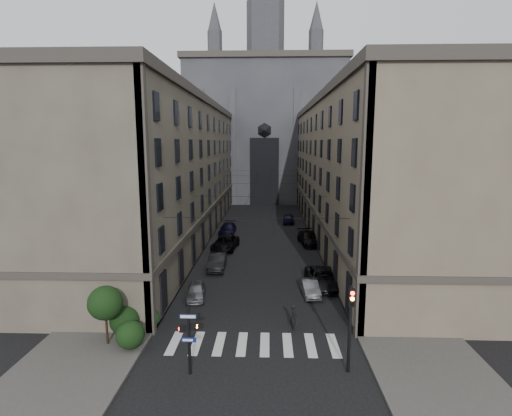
# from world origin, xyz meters

# --- Properties ---
(ground) EXTENTS (260.00, 260.00, 0.00)m
(ground) POSITION_xyz_m (0.00, 0.00, 0.00)
(ground) COLOR black
(ground) RESTS_ON ground
(sidewalk_left) EXTENTS (7.00, 80.00, 0.15)m
(sidewalk_left) POSITION_xyz_m (-10.50, 36.00, 0.07)
(sidewalk_left) COLOR #383533
(sidewalk_left) RESTS_ON ground
(sidewalk_right) EXTENTS (7.00, 80.00, 0.15)m
(sidewalk_right) POSITION_xyz_m (10.50, 36.00, 0.07)
(sidewalk_right) COLOR #383533
(sidewalk_right) RESTS_ON ground
(zebra_crossing) EXTENTS (11.00, 3.20, 0.01)m
(zebra_crossing) POSITION_xyz_m (0.00, 5.00, 0.01)
(zebra_crossing) COLOR beige
(zebra_crossing) RESTS_ON ground
(building_left) EXTENTS (13.60, 60.60, 18.85)m
(building_left) POSITION_xyz_m (-13.44, 36.00, 9.34)
(building_left) COLOR #4A4338
(building_left) RESTS_ON ground
(building_right) EXTENTS (13.60, 60.60, 18.85)m
(building_right) POSITION_xyz_m (13.44, 36.00, 9.34)
(building_right) COLOR brown
(building_right) RESTS_ON ground
(gothic_tower) EXTENTS (35.00, 23.00, 58.00)m
(gothic_tower) POSITION_xyz_m (0.00, 74.96, 17.80)
(gothic_tower) COLOR #2D2D33
(gothic_tower) RESTS_ON ground
(pedestrian_signal_left) EXTENTS (1.02, 0.38, 4.00)m
(pedestrian_signal_left) POSITION_xyz_m (-3.51, 1.50, 2.32)
(pedestrian_signal_left) COLOR black
(pedestrian_signal_left) RESTS_ON ground
(traffic_light_right) EXTENTS (0.34, 0.50, 5.20)m
(traffic_light_right) POSITION_xyz_m (5.60, 1.92, 3.29)
(traffic_light_right) COLOR black
(traffic_light_right) RESTS_ON ground
(shrub_cluster) EXTENTS (3.90, 4.40, 3.90)m
(shrub_cluster) POSITION_xyz_m (-8.72, 5.01, 1.80)
(shrub_cluster) COLOR black
(shrub_cluster) RESTS_ON sidewalk_left
(tram_wires) EXTENTS (14.00, 60.00, 0.43)m
(tram_wires) POSITION_xyz_m (0.00, 35.63, 7.25)
(tram_wires) COLOR black
(tram_wires) RESTS_ON ground
(car_left_near) EXTENTS (2.02, 3.97, 1.30)m
(car_left_near) POSITION_xyz_m (-5.19, 12.71, 0.65)
(car_left_near) COLOR slate
(car_left_near) RESTS_ON ground
(car_left_midnear) EXTENTS (1.83, 4.97, 1.63)m
(car_left_midnear) POSITION_xyz_m (-4.39, 20.57, 0.81)
(car_left_midnear) COLOR black
(car_left_midnear) RESTS_ON ground
(car_left_midfar) EXTENTS (3.36, 6.14, 1.63)m
(car_left_midfar) POSITION_xyz_m (-4.40, 28.21, 0.82)
(car_left_midfar) COLOR black
(car_left_midfar) RESTS_ON ground
(car_left_far) EXTENTS (2.32, 5.41, 1.55)m
(car_left_far) POSITION_xyz_m (-4.95, 36.61, 0.78)
(car_left_far) COLOR black
(car_left_far) RESTS_ON ground
(car_right_near) EXTENTS (1.63, 3.97, 1.28)m
(car_right_near) POSITION_xyz_m (4.58, 13.74, 0.64)
(car_right_near) COLOR slate
(car_right_near) RESTS_ON ground
(car_right_midnear) EXTENTS (2.91, 5.92, 1.62)m
(car_right_midnear) POSITION_xyz_m (5.90, 15.82, 0.81)
(car_right_midnear) COLOR black
(car_right_midnear) RESTS_ON ground
(car_right_midfar) EXTENTS (3.02, 5.88, 1.63)m
(car_right_midfar) POSITION_xyz_m (6.20, 31.14, 0.82)
(car_right_midfar) COLOR black
(car_right_midfar) RESTS_ON ground
(car_right_far) EXTENTS (2.00, 4.43, 1.48)m
(car_right_far) POSITION_xyz_m (4.20, 44.82, 0.74)
(car_right_far) COLOR black
(car_right_far) RESTS_ON ground
(pedestrian) EXTENTS (0.54, 0.75, 1.90)m
(pedestrian) POSITION_xyz_m (2.75, 7.16, 0.95)
(pedestrian) COLOR black
(pedestrian) RESTS_ON ground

